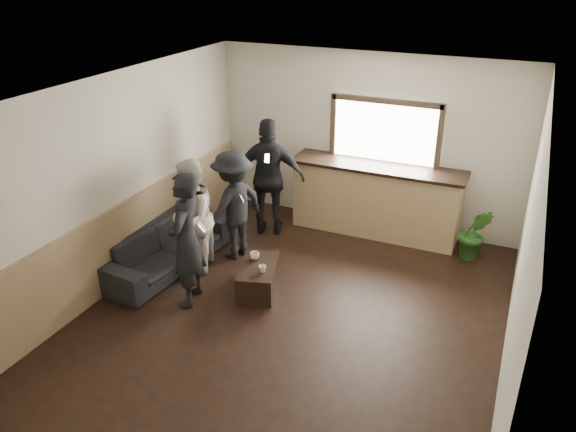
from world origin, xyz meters
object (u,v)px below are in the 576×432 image
at_px(cup_a, 255,256).
at_px(person_d, 269,178).
at_px(bar_counter, 376,195).
at_px(person_c, 233,205).
at_px(cup_b, 263,269).
at_px(coffee_table, 258,277).
at_px(person_a, 186,240).
at_px(person_b, 191,218).
at_px(sofa, 165,247).
at_px(potted_plant, 475,234).

distance_m(cup_a, person_d, 1.65).
distance_m(bar_counter, cup_a, 2.44).
relative_size(bar_counter, person_c, 1.65).
bearing_deg(cup_a, cup_b, -46.27).
bearing_deg(cup_b, cup_a, 133.73).
relative_size(coffee_table, person_d, 0.45).
distance_m(cup_b, person_a, 1.05).
relative_size(person_b, person_d, 0.89).
distance_m(bar_counter, sofa, 3.37).
height_order(cup_a, person_c, person_c).
height_order(bar_counter, cup_a, bar_counter).
xyz_separation_m(coffee_table, person_b, (-1.05, 0.07, 0.65)).
xyz_separation_m(cup_a, person_a, (-0.58, -0.72, 0.46)).
xyz_separation_m(bar_counter, person_c, (-1.69, -1.59, 0.18)).
height_order(bar_counter, coffee_table, bar_counter).
bearing_deg(cup_a, person_b, -176.51).
height_order(sofa, potted_plant, potted_plant).
xyz_separation_m(bar_counter, person_b, (-1.99, -2.24, 0.19)).
height_order(coffee_table, cup_a, cup_a).
height_order(bar_counter, sofa, bar_counter).
bearing_deg(sofa, person_c, -41.09).
bearing_deg(cup_b, bar_counter, 71.75).
relative_size(cup_b, person_c, 0.06).
bearing_deg(person_b, bar_counter, 122.28).
height_order(potted_plant, person_d, person_d).
bearing_deg(person_a, potted_plant, 114.57).
bearing_deg(cup_b, person_d, 112.71).
bearing_deg(sofa, person_a, -121.56).
bearing_deg(coffee_table, person_d, 110.38).
xyz_separation_m(bar_counter, sofa, (-2.44, -2.30, -0.33)).
relative_size(sofa, potted_plant, 2.57).
height_order(cup_b, potted_plant, potted_plant).
height_order(bar_counter, person_a, bar_counter).
xyz_separation_m(sofa, coffee_table, (1.50, -0.01, -0.12)).
distance_m(bar_counter, person_b, 3.00).
height_order(cup_b, person_a, person_a).
bearing_deg(bar_counter, person_b, -131.51).
relative_size(person_a, person_b, 1.06).
height_order(bar_counter, cup_b, bar_counter).
relative_size(sofa, person_d, 1.13).
bearing_deg(potted_plant, cup_b, -137.75).
bearing_deg(bar_counter, person_d, -155.65).
xyz_separation_m(bar_counter, potted_plant, (1.58, -0.28, -0.23)).
bearing_deg(person_a, cup_a, 126.61).
bearing_deg(person_b, cup_b, 64.07).
relative_size(coffee_table, potted_plant, 1.02).
height_order(potted_plant, person_c, person_c).
distance_m(person_a, person_b, 0.76).
relative_size(coffee_table, person_c, 0.52).
relative_size(bar_counter, cup_b, 26.91).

